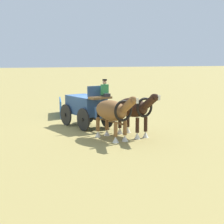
% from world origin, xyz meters
% --- Properties ---
extents(ground_plane, '(220.00, 220.00, 0.00)m').
position_xyz_m(ground_plane, '(0.00, 0.00, 0.00)').
color(ground_plane, '#9E8C4C').
extents(show_wagon, '(5.41, 2.51, 2.75)m').
position_xyz_m(show_wagon, '(0.14, 0.05, 1.17)').
color(show_wagon, '#2D4C7A').
rests_on(show_wagon, ground).
extents(draft_horse_near, '(3.01, 1.53, 2.25)m').
position_xyz_m(draft_horse_near, '(3.19, 1.73, 1.38)').
color(draft_horse_near, '#331E14').
rests_on(draft_horse_near, ground).
extents(draft_horse_off, '(3.12, 1.60, 2.21)m').
position_xyz_m(draft_horse_off, '(3.59, 0.49, 1.35)').
color(draft_horse_off, brown).
rests_on(draft_horse_off, ground).
extents(sponsor_banner, '(3.18, 0.48, 1.10)m').
position_xyz_m(sponsor_banner, '(-4.34, -0.77, 0.55)').
color(sponsor_banner, '#1959B2').
rests_on(sponsor_banner, ground).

